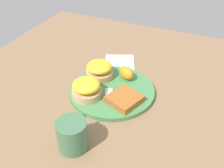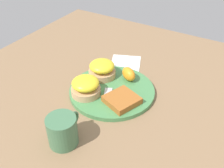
% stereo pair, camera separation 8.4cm
% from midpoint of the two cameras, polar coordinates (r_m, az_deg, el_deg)
% --- Properties ---
extents(ground_plane, '(1.10, 1.10, 0.00)m').
position_cam_midpoint_polar(ground_plane, '(0.86, 2.79, -1.93)').
color(ground_plane, '#846647').
extents(plate, '(0.28, 0.28, 0.01)m').
position_cam_midpoint_polar(plate, '(0.85, 2.81, -1.56)').
color(plate, '#47844C').
rests_on(plate, ground_plane).
extents(sandwich_benedict_left, '(0.09, 0.09, 0.06)m').
position_cam_midpoint_polar(sandwich_benedict_left, '(0.89, 0.49, 3.18)').
color(sandwich_benedict_left, tan).
rests_on(sandwich_benedict_left, plate).
extents(sandwich_benedict_right, '(0.09, 0.09, 0.06)m').
position_cam_midpoint_polar(sandwich_benedict_right, '(0.81, -2.84, -0.64)').
color(sandwich_benedict_right, tan).
rests_on(sandwich_benedict_right, plate).
extents(hashbrown_patty, '(0.12, 0.11, 0.02)m').
position_cam_midpoint_polar(hashbrown_patty, '(0.79, 5.18, -3.56)').
color(hashbrown_patty, '#A05B25').
rests_on(hashbrown_patty, plate).
extents(orange_wedge, '(0.06, 0.07, 0.04)m').
position_cam_midpoint_polar(orange_wedge, '(0.88, 6.36, 2.08)').
color(orange_wedge, orange).
rests_on(orange_wedge, plate).
extents(fork, '(0.18, 0.10, 0.00)m').
position_cam_midpoint_polar(fork, '(0.88, 2.13, 0.70)').
color(fork, silver).
rests_on(fork, plate).
extents(cup, '(0.11, 0.08, 0.08)m').
position_cam_midpoint_polar(cup, '(0.68, -7.09, -10.23)').
color(cup, '#42704C').
rests_on(cup, ground_plane).
extents(napkin, '(0.14, 0.14, 0.00)m').
position_cam_midpoint_polar(napkin, '(1.01, 5.37, 4.58)').
color(napkin, white).
rests_on(napkin, ground_plane).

